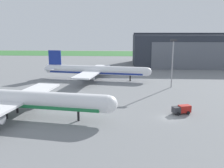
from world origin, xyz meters
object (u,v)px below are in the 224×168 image
object	(u,v)px
airliner_near_right	(18,99)
stair_truck	(182,109)
airliner_far_right	(95,70)
apron_light_mast	(173,59)
maintenance_hangar	(196,50)

from	to	relation	value
airliner_near_right	stair_truck	world-z (taller)	airliner_near_right
airliner_far_right	stair_truck	bearing A→B (deg)	-57.55
airliner_near_right	apron_light_mast	bearing A→B (deg)	38.48
stair_truck	airliner_far_right	bearing A→B (deg)	122.45
maintenance_hangar	stair_truck	bearing A→B (deg)	-107.14
maintenance_hangar	airliner_far_right	world-z (taller)	maintenance_hangar
airliner_near_right	stair_truck	distance (m)	40.84
maintenance_hangar	airliner_near_right	xyz separation A→B (m)	(-69.58, -98.32, -5.20)
airliner_far_right	apron_light_mast	distance (m)	33.65
airliner_far_right	airliner_near_right	bearing A→B (deg)	-105.29
maintenance_hangar	stair_truck	distance (m)	98.95
stair_truck	maintenance_hangar	bearing A→B (deg)	72.86
airliner_far_right	airliner_near_right	distance (m)	49.16
airliner_far_right	apron_light_mast	xyz separation A→B (m)	(30.38, -12.96, 6.42)
airliner_near_right	stair_truck	size ratio (longest dim) A/B	9.75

